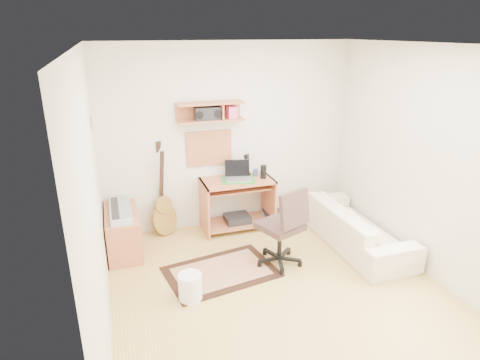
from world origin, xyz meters
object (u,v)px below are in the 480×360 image
object	(u,v)px
printer	(277,217)
sofa	(356,220)
desk	(237,204)
task_chair	(280,226)
cabinet	(123,232)

from	to	relation	value
printer	sofa	world-z (taller)	sofa
desk	task_chair	xyz separation A→B (m)	(0.19, -1.09, 0.14)
task_chair	printer	distance (m)	1.24
cabinet	sofa	bearing A→B (deg)	-14.63
sofa	cabinet	bearing A→B (deg)	75.37
cabinet	desk	bearing A→B (deg)	6.20
task_chair	cabinet	xyz separation A→B (m)	(-1.80, 0.91, -0.24)
printer	sofa	distance (m)	1.22
sofa	desk	bearing A→B (deg)	54.94
cabinet	printer	xyz separation A→B (m)	(2.23, 0.17, -0.19)
desk	printer	world-z (taller)	desk
desk	sofa	size ratio (longest dim) A/B	0.54
desk	task_chair	world-z (taller)	task_chair
task_chair	sofa	bearing A→B (deg)	-13.82
cabinet	printer	world-z (taller)	cabinet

